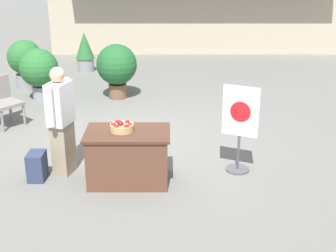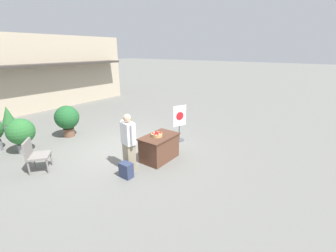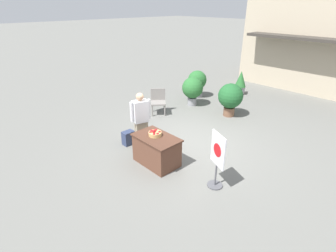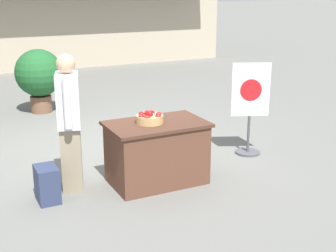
{
  "view_description": "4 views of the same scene",
  "coord_description": "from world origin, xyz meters",
  "px_view_note": "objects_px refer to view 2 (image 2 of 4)",
  "views": [
    {
      "loc": [
        0.68,
        -7.56,
        3.22
      ],
      "look_at": [
        0.68,
        -0.9,
        0.69
      ],
      "focal_mm": 50.0,
      "sensor_mm": 36.0,
      "label": 1
    },
    {
      "loc": [
        -4.88,
        -5.36,
        3.28
      ],
      "look_at": [
        0.7,
        -1.28,
        0.92
      ],
      "focal_mm": 24.0,
      "sensor_mm": 36.0,
      "label": 2
    },
    {
      "loc": [
        4.6,
        -5.22,
        3.88
      ],
      "look_at": [
        0.08,
        -0.94,
        0.94
      ],
      "focal_mm": 28.0,
      "sensor_mm": 36.0,
      "label": 3
    },
    {
      "loc": [
        -2.22,
        -6.35,
        2.39
      ],
      "look_at": [
        0.4,
        -1.1,
        0.62
      ],
      "focal_mm": 50.0,
      "sensor_mm": 36.0,
      "label": 4
    }
  ],
  "objects_px": {
    "apple_basket": "(157,135)",
    "display_table": "(159,147)",
    "person_visitor": "(129,142)",
    "potted_plant_near_left": "(67,118)",
    "backpack": "(126,170)",
    "potted_plant_far_right": "(21,133)",
    "patio_chair": "(35,154)",
    "poster_board": "(179,122)",
    "potted_plant_far_left": "(8,118)"
  },
  "relations": [
    {
      "from": "potted_plant_near_left",
      "to": "potted_plant_far_right",
      "type": "height_order",
      "value": "potted_plant_near_left"
    },
    {
      "from": "poster_board",
      "to": "potted_plant_far_right",
      "type": "height_order",
      "value": "poster_board"
    },
    {
      "from": "person_visitor",
      "to": "potted_plant_far_left",
      "type": "relative_size",
      "value": 1.52
    },
    {
      "from": "person_visitor",
      "to": "potted_plant_far_right",
      "type": "bearing_deg",
      "value": 125.6
    },
    {
      "from": "potted_plant_far_left",
      "to": "apple_basket",
      "type": "bearing_deg",
      "value": -76.02
    },
    {
      "from": "display_table",
      "to": "poster_board",
      "type": "relative_size",
      "value": 0.9
    },
    {
      "from": "display_table",
      "to": "patio_chair",
      "type": "distance_m",
      "value": 3.53
    },
    {
      "from": "apple_basket",
      "to": "poster_board",
      "type": "relative_size",
      "value": 0.25
    },
    {
      "from": "display_table",
      "to": "backpack",
      "type": "height_order",
      "value": "display_table"
    },
    {
      "from": "apple_basket",
      "to": "person_visitor",
      "type": "bearing_deg",
      "value": 163.91
    },
    {
      "from": "person_visitor",
      "to": "apple_basket",
      "type": "bearing_deg",
      "value": 0.12
    },
    {
      "from": "apple_basket",
      "to": "backpack",
      "type": "bearing_deg",
      "value": 178.42
    },
    {
      "from": "potted_plant_far_right",
      "to": "person_visitor",
      "type": "bearing_deg",
      "value": -70.61
    },
    {
      "from": "apple_basket",
      "to": "patio_chair",
      "type": "bearing_deg",
      "value": 137.25
    },
    {
      "from": "potted_plant_near_left",
      "to": "poster_board",
      "type": "bearing_deg",
      "value": -59.35
    },
    {
      "from": "apple_basket",
      "to": "patio_chair",
      "type": "height_order",
      "value": "apple_basket"
    },
    {
      "from": "backpack",
      "to": "potted_plant_far_left",
      "type": "distance_m",
      "value": 6.57
    },
    {
      "from": "patio_chair",
      "to": "potted_plant_near_left",
      "type": "relative_size",
      "value": 0.76
    },
    {
      "from": "person_visitor",
      "to": "patio_chair",
      "type": "bearing_deg",
      "value": 144.04
    },
    {
      "from": "apple_basket",
      "to": "potted_plant_far_right",
      "type": "height_order",
      "value": "potted_plant_far_right"
    },
    {
      "from": "display_table",
      "to": "potted_plant_near_left",
      "type": "bearing_deg",
      "value": 97.95
    },
    {
      "from": "backpack",
      "to": "patio_chair",
      "type": "height_order",
      "value": "patio_chair"
    },
    {
      "from": "potted_plant_near_left",
      "to": "potted_plant_far_right",
      "type": "bearing_deg",
      "value": -174.64
    },
    {
      "from": "display_table",
      "to": "backpack",
      "type": "distance_m",
      "value": 1.38
    },
    {
      "from": "patio_chair",
      "to": "potted_plant_near_left",
      "type": "height_order",
      "value": "potted_plant_near_left"
    },
    {
      "from": "apple_basket",
      "to": "potted_plant_far_left",
      "type": "bearing_deg",
      "value": 103.98
    },
    {
      "from": "apple_basket",
      "to": "potted_plant_near_left",
      "type": "relative_size",
      "value": 0.27
    },
    {
      "from": "poster_board",
      "to": "potted_plant_far_left",
      "type": "xyz_separation_m",
      "value": [
        -3.38,
        6.26,
        -0.16
      ]
    },
    {
      "from": "poster_board",
      "to": "backpack",
      "type": "bearing_deg",
      "value": -61.23
    },
    {
      "from": "apple_basket",
      "to": "display_table",
      "type": "bearing_deg",
      "value": -17.53
    },
    {
      "from": "patio_chair",
      "to": "apple_basket",
      "type": "bearing_deg",
      "value": -3.02
    },
    {
      "from": "display_table",
      "to": "potted_plant_near_left",
      "type": "distance_m",
      "value": 4.17
    },
    {
      "from": "display_table",
      "to": "backpack",
      "type": "xyz_separation_m",
      "value": [
        -1.36,
        0.06,
        -0.18
      ]
    },
    {
      "from": "person_visitor",
      "to": "poster_board",
      "type": "distance_m",
      "value": 2.66
    },
    {
      "from": "backpack",
      "to": "potted_plant_far_right",
      "type": "bearing_deg",
      "value": 103.42
    },
    {
      "from": "person_visitor",
      "to": "potted_plant_near_left",
      "type": "xyz_separation_m",
      "value": [
        0.43,
        3.82,
        -0.1
      ]
    },
    {
      "from": "potted_plant_far_left",
      "to": "potted_plant_far_right",
      "type": "bearing_deg",
      "value": -102.09
    },
    {
      "from": "apple_basket",
      "to": "potted_plant_near_left",
      "type": "xyz_separation_m",
      "value": [
        -0.5,
        4.09,
        -0.11
      ]
    },
    {
      "from": "display_table",
      "to": "backpack",
      "type": "relative_size",
      "value": 2.89
    },
    {
      "from": "apple_basket",
      "to": "potted_plant_near_left",
      "type": "bearing_deg",
      "value": 96.9
    },
    {
      "from": "display_table",
      "to": "person_visitor",
      "type": "bearing_deg",
      "value": 163.79
    },
    {
      "from": "poster_board",
      "to": "apple_basket",
      "type": "bearing_deg",
      "value": -56.1
    },
    {
      "from": "apple_basket",
      "to": "potted_plant_near_left",
      "type": "distance_m",
      "value": 4.12
    },
    {
      "from": "backpack",
      "to": "potted_plant_near_left",
      "type": "distance_m",
      "value": 4.16
    },
    {
      "from": "potted_plant_far_right",
      "to": "backpack",
      "type": "bearing_deg",
      "value": -76.58
    },
    {
      "from": "potted_plant_near_left",
      "to": "potted_plant_far_left",
      "type": "height_order",
      "value": "potted_plant_near_left"
    },
    {
      "from": "display_table",
      "to": "potted_plant_far_right",
      "type": "xyz_separation_m",
      "value": [
        -2.29,
        3.96,
        0.31
      ]
    },
    {
      "from": "display_table",
      "to": "poster_board",
      "type": "height_order",
      "value": "poster_board"
    },
    {
      "from": "potted_plant_near_left",
      "to": "potted_plant_far_right",
      "type": "distance_m",
      "value": 1.72
    },
    {
      "from": "poster_board",
      "to": "potted_plant_far_right",
      "type": "relative_size",
      "value": 1.15
    }
  ]
}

